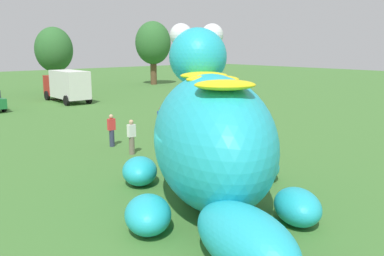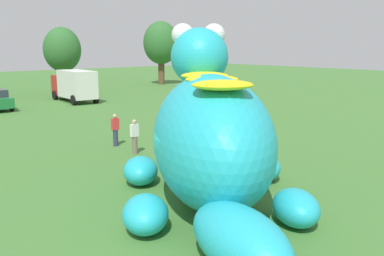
% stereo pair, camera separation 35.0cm
% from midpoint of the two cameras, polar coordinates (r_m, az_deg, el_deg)
% --- Properties ---
extents(ground_plane, '(160.00, 160.00, 0.00)m').
position_cam_midpoint_polar(ground_plane, '(13.62, -0.75, -11.21)').
color(ground_plane, '#427533').
extents(giant_inflatable_creature, '(8.27, 11.67, 6.07)m').
position_cam_midpoint_polar(giant_inflatable_creature, '(13.70, 2.12, -1.33)').
color(giant_inflatable_creature, '#23B2C6').
rests_on(giant_inflatable_creature, ground).
extents(box_truck, '(2.54, 6.47, 2.95)m').
position_cam_midpoint_polar(box_truck, '(40.72, -17.05, 5.67)').
color(box_truck, '#B2231E').
rests_on(box_truck, ground).
extents(tree_centre_left, '(4.07, 4.07, 7.22)m').
position_cam_midpoint_polar(tree_centre_left, '(48.61, -18.62, 10.09)').
color(tree_centre_left, brown).
rests_on(tree_centre_left, ground).
extents(tree_centre, '(4.74, 4.74, 8.42)m').
position_cam_midpoint_polar(tree_centre, '(57.08, -5.55, 11.49)').
color(tree_centre, brown).
rests_on(tree_centre, ground).
extents(spectator_near_inflatable, '(0.38, 0.26, 1.71)m').
position_cam_midpoint_polar(spectator_near_inflatable, '(24.23, -4.69, 0.86)').
color(spectator_near_inflatable, '#726656').
rests_on(spectator_near_inflatable, ground).
extents(spectator_mid_field, '(0.38, 0.26, 1.71)m').
position_cam_midpoint_polar(spectator_mid_field, '(20.31, -8.77, -1.26)').
color(spectator_mid_field, '#726656').
rests_on(spectator_mid_field, ground).
extents(spectator_by_cars, '(0.38, 0.26, 1.71)m').
position_cam_midpoint_polar(spectator_by_cars, '(22.09, -11.42, -0.34)').
color(spectator_by_cars, '#2D334C').
rests_on(spectator_by_cars, ground).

